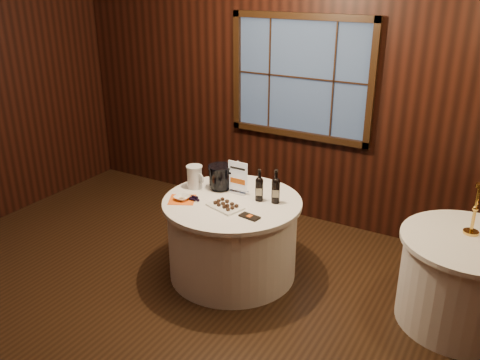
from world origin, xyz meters
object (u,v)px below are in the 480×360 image
Objects in this scene: main_table at (232,237)px; port_bottle_left at (259,187)px; chocolate_box at (250,217)px; cracker_bowl at (182,198)px; side_table at (464,281)px; grape_bunch at (195,198)px; brass_candlestick at (474,216)px; port_bottle_right at (276,189)px; chocolate_plate at (225,206)px; glass_pitcher at (195,177)px; ice_bucket at (220,177)px; sign_stand at (238,182)px.

main_table is 0.57m from port_bottle_left.
chocolate_box is 1.29× the size of cracker_bowl.
main_table is at bearing -171.47° from side_table.
main_table is 0.53m from grape_bunch.
brass_candlestick is (1.98, 0.40, 0.54)m from main_table.
port_bottle_right is 0.86m from cracker_bowl.
grape_bunch is at bearing -178.97° from chocolate_plate.
glass_pitcher reaches higher than chocolate_box.
port_bottle_left reaches higher than cracker_bowl.
cracker_bowl is (-0.71, 0.01, 0.01)m from chocolate_box.
side_table is at bearing 3.26° from ice_bucket.
port_bottle_right is at bearing 22.77° from main_table.
brass_candlestick reaches higher than port_bottle_left.
glass_pitcher is at bearing 167.33° from chocolate_box.
chocolate_box is 1.79m from brass_candlestick.
main_table is at bearing 99.22° from chocolate_plate.
brass_candlestick reaches higher than main_table.
port_bottle_left is 0.68m from glass_pitcher.
cracker_bowl is at bearing -167.74° from side_table.
side_table is 1.87m from port_bottle_left.
cracker_bowl is at bearing -113.06° from ice_bucket.
port_bottle_left is 0.85× the size of chocolate_plate.
sign_stand reaches higher than chocolate_box.
port_bottle_right reaches higher than side_table.
port_bottle_left reaches higher than main_table.
main_table is 1.19× the size of side_table.
chocolate_plate is (-0.34, -0.32, -0.12)m from port_bottle_right.
sign_stand is 2.37× the size of cracker_bowl.
port_bottle_left reaches higher than glass_pitcher.
chocolate_box is (0.09, -0.35, -0.12)m from port_bottle_left.
brass_candlestick is at bearing 14.72° from cracker_bowl.
glass_pitcher is at bearing -172.30° from brass_candlestick.
main_table is 3.61× the size of chocolate_plate.
chocolate_plate is (0.26, -0.34, -0.11)m from ice_bucket.
chocolate_box is at bearing -36.55° from main_table.
ice_bucket is 0.44m from cracker_bowl.
side_table is 6.08× the size of chocolate_box.
chocolate_box is at bearing -97.60° from port_bottle_left.
port_bottle_right is 0.75m from grape_bunch.
sign_stand reaches higher than ice_bucket.
glass_pitcher is at bearing -166.70° from sign_stand.
port_bottle_right is (0.15, 0.03, 0.01)m from port_bottle_left.
port_bottle_right reaches higher than chocolate_plate.
chocolate_plate is at bearing -79.04° from sign_stand.
main_table is 0.65m from port_bottle_right.
ice_bucket is at bearing 143.57° from main_table.
side_table is 3.59× the size of port_bottle_left.
grape_bunch is (-0.61, 0.06, 0.01)m from chocolate_box.
sign_stand is at bearing -173.40° from brass_candlestick.
ice_bucket reaches higher than cracker_bowl.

